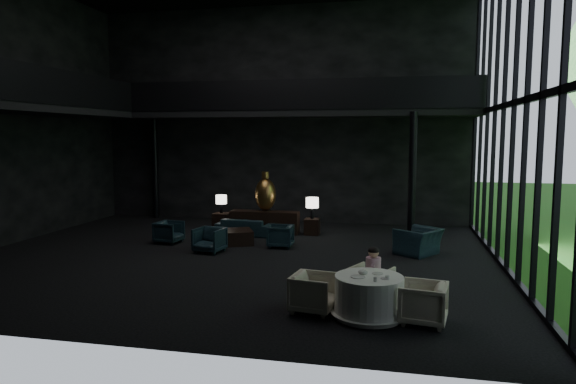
% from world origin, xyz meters
% --- Properties ---
extents(floor, '(14.00, 12.00, 0.02)m').
position_xyz_m(floor, '(0.00, 0.00, 0.00)').
color(floor, black).
rests_on(floor, ground).
extents(wall_back, '(14.00, 0.04, 8.00)m').
position_xyz_m(wall_back, '(0.00, 6.00, 4.00)').
color(wall_back, black).
rests_on(wall_back, ground).
extents(wall_front, '(14.00, 0.04, 8.00)m').
position_xyz_m(wall_front, '(0.00, -6.00, 4.00)').
color(wall_front, black).
rests_on(wall_front, ground).
extents(curtain_wall, '(0.20, 12.00, 8.00)m').
position_xyz_m(curtain_wall, '(6.95, 0.00, 4.00)').
color(curtain_wall, black).
rests_on(curtain_wall, ground).
extents(mezzanine_left, '(2.00, 12.00, 0.25)m').
position_xyz_m(mezzanine_left, '(-6.00, 0.00, 4.00)').
color(mezzanine_left, black).
rests_on(mezzanine_left, wall_left).
extents(mezzanine_back, '(12.00, 2.00, 0.25)m').
position_xyz_m(mezzanine_back, '(1.00, 5.00, 4.00)').
color(mezzanine_back, black).
rests_on(mezzanine_back, wall_back).
extents(railing_left, '(0.06, 12.00, 1.00)m').
position_xyz_m(railing_left, '(-5.00, 0.00, 4.60)').
color(railing_left, black).
rests_on(railing_left, mezzanine_left).
extents(railing_back, '(12.00, 0.06, 1.00)m').
position_xyz_m(railing_back, '(1.00, 4.00, 4.60)').
color(railing_back, black).
rests_on(railing_back, mezzanine_back).
extents(column_nw, '(0.24, 0.24, 4.00)m').
position_xyz_m(column_nw, '(-5.00, 5.70, 2.00)').
color(column_nw, black).
rests_on(column_nw, floor).
extents(column_ne, '(0.24, 0.24, 4.00)m').
position_xyz_m(column_ne, '(4.80, 4.00, 2.00)').
color(column_ne, black).
rests_on(column_ne, floor).
extents(console, '(2.31, 0.52, 0.73)m').
position_xyz_m(console, '(0.02, 3.47, 0.37)').
color(console, black).
rests_on(console, floor).
extents(bronze_urn, '(0.70, 0.70, 1.31)m').
position_xyz_m(bronze_urn, '(0.02, 3.61, 1.29)').
color(bronze_urn, '#AD6731').
rests_on(bronze_urn, console).
extents(side_table_left, '(0.53, 0.53, 0.58)m').
position_xyz_m(side_table_left, '(-1.58, 3.72, 0.29)').
color(side_table_left, black).
rests_on(side_table_left, floor).
extents(table_lamp_left, '(0.37, 0.37, 0.63)m').
position_xyz_m(table_lamp_left, '(-1.58, 3.72, 1.03)').
color(table_lamp_left, black).
rests_on(table_lamp_left, side_table_left).
extents(side_table_right, '(0.48, 0.48, 0.53)m').
position_xyz_m(side_table_right, '(1.62, 3.53, 0.26)').
color(side_table_right, black).
rests_on(side_table_right, floor).
extents(table_lamp_right, '(0.41, 0.41, 0.70)m').
position_xyz_m(table_lamp_right, '(1.62, 3.53, 1.03)').
color(table_lamp_right, black).
rests_on(table_lamp_right, side_table_right).
extents(sofa, '(1.70, 0.65, 0.65)m').
position_xyz_m(sofa, '(-0.52, 2.99, 0.32)').
color(sofa, black).
rests_on(sofa, floor).
extents(lounge_armchair_west, '(0.70, 0.73, 0.69)m').
position_xyz_m(lounge_armchair_west, '(-2.40, 1.30, 0.34)').
color(lounge_armchair_west, black).
rests_on(lounge_armchair_west, floor).
extents(lounge_armchair_east, '(0.62, 0.66, 0.66)m').
position_xyz_m(lounge_armchair_east, '(1.03, 1.43, 0.33)').
color(lounge_armchair_east, black).
rests_on(lounge_armchair_east, floor).
extents(lounge_armchair_south, '(0.83, 0.79, 0.76)m').
position_xyz_m(lounge_armchair_south, '(-0.76, 0.38, 0.38)').
color(lounge_armchair_south, black).
rests_on(lounge_armchair_south, floor).
extents(window_armchair, '(1.26, 1.37, 1.00)m').
position_xyz_m(window_armchair, '(4.93, 1.30, 0.50)').
color(window_armchair, black).
rests_on(window_armchair, floor).
extents(coffee_table, '(1.26, 1.26, 0.42)m').
position_xyz_m(coffee_table, '(-0.38, 1.60, 0.21)').
color(coffee_table, black).
rests_on(coffee_table, floor).
extents(dining_table, '(1.39, 1.39, 0.75)m').
position_xyz_m(dining_table, '(3.87, -3.87, 0.33)').
color(dining_table, white).
rests_on(dining_table, floor).
extents(dining_chair_north, '(0.93, 0.90, 0.74)m').
position_xyz_m(dining_chair_north, '(3.86, -2.93, 0.37)').
color(dining_chair_north, '#BCB091').
rests_on(dining_chair_north, floor).
extents(dining_chair_east, '(0.86, 0.90, 0.81)m').
position_xyz_m(dining_chair_east, '(4.80, -4.00, 0.40)').
color(dining_chair_east, beige).
rests_on(dining_chair_east, floor).
extents(dining_chair_west, '(0.82, 0.86, 0.79)m').
position_xyz_m(dining_chair_west, '(2.85, -3.80, 0.39)').
color(dining_chair_west, '#B2A48F').
rests_on(dining_chair_west, floor).
extents(child, '(0.29, 0.29, 0.63)m').
position_xyz_m(child, '(3.90, -2.94, 0.76)').
color(child, pink).
rests_on(child, dining_chair_north).
extents(plate_a, '(0.26, 0.26, 0.02)m').
position_xyz_m(plate_a, '(3.67, -3.99, 0.76)').
color(plate_a, white).
rests_on(plate_a, dining_table).
extents(plate_b, '(0.23, 0.23, 0.01)m').
position_xyz_m(plate_b, '(4.01, -3.69, 0.76)').
color(plate_b, white).
rests_on(plate_b, dining_table).
extents(saucer, '(0.20, 0.20, 0.01)m').
position_xyz_m(saucer, '(4.15, -3.98, 0.76)').
color(saucer, white).
rests_on(saucer, dining_table).
extents(coffee_cup, '(0.08, 0.08, 0.06)m').
position_xyz_m(coffee_cup, '(4.19, -3.98, 0.79)').
color(coffee_cup, white).
rests_on(coffee_cup, saucer).
extents(cereal_bowl, '(0.17, 0.17, 0.08)m').
position_xyz_m(cereal_bowl, '(3.75, -3.79, 0.79)').
color(cereal_bowl, white).
rests_on(cereal_bowl, dining_table).
extents(cream_pot, '(0.07, 0.07, 0.07)m').
position_xyz_m(cream_pot, '(3.98, -4.19, 0.78)').
color(cream_pot, '#99999E').
rests_on(cream_pot, dining_table).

